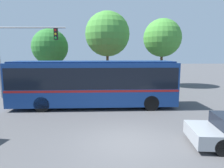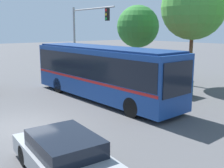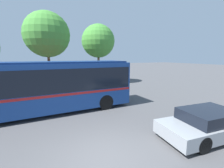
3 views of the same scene
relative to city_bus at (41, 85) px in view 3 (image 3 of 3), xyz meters
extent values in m
plane|color=#4C4C4F|center=(1.79, -5.74, -1.81)|extent=(140.00, 140.00, 0.00)
cube|color=navy|center=(-0.01, 0.00, -0.14)|extent=(11.15, 2.80, 2.83)
cube|color=black|center=(-0.01, 0.00, 0.31)|extent=(10.93, 2.83, 1.36)
cube|color=#B21E1E|center=(-0.01, 0.00, -0.48)|extent=(11.04, 2.83, 0.14)
cube|color=black|center=(5.55, 0.16, 0.19)|extent=(0.12, 2.10, 1.58)
cube|color=navy|center=(-0.01, 0.00, 1.32)|extent=(10.70, 2.59, 0.10)
cylinder|color=black|center=(3.72, 1.20, -1.31)|extent=(1.01, 0.33, 1.00)
cylinder|color=black|center=(3.79, -0.98, -1.31)|extent=(1.01, 0.33, 1.00)
cube|color=gray|center=(6.58, -6.14, -1.35)|extent=(4.69, 2.24, 0.55)
cube|color=black|center=(6.47, -6.13, -0.83)|extent=(2.40, 1.83, 0.49)
cylinder|color=black|center=(8.05, -5.43, -1.48)|extent=(0.67, 0.27, 0.66)
cylinder|color=black|center=(5.29, -5.21, -1.48)|extent=(0.67, 0.27, 0.66)
cylinder|color=black|center=(5.15, -6.85, -1.48)|extent=(0.67, 0.27, 0.66)
cube|color=#286028|center=(-0.09, 4.43, -1.38)|extent=(6.07, 1.45, 0.85)
cube|color=#B7192D|center=(-0.09, 4.43, -0.67)|extent=(5.94, 1.38, 0.59)
cylinder|color=brown|center=(0.90, 7.58, 0.21)|extent=(0.26, 0.26, 4.04)
sphere|color=#479338|center=(0.90, 7.58, 3.89)|extent=(4.60, 4.60, 4.60)
cylinder|color=brown|center=(7.00, 9.02, 0.15)|extent=(0.29, 0.29, 3.93)
sphere|color=#479338|center=(7.00, 9.02, 3.63)|extent=(4.20, 4.20, 4.20)
camera|label=1|loc=(1.06, -13.53, 1.82)|focal=31.94mm
camera|label=2|loc=(13.11, -9.72, 2.41)|focal=44.07mm
camera|label=3|loc=(0.01, -10.04, 1.66)|focal=24.58mm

